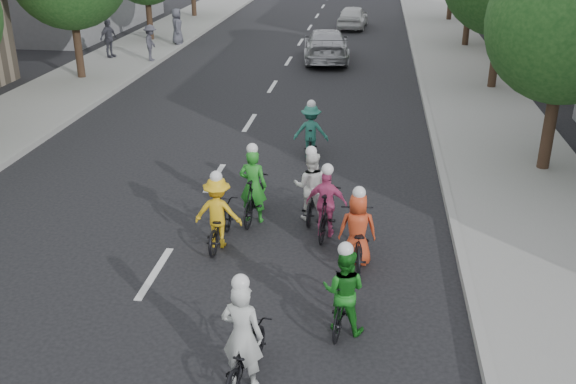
% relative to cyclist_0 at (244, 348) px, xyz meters
% --- Properties ---
extents(ground, '(120.00, 120.00, 0.00)m').
position_rel_cyclist_0_xyz_m(ground, '(-2.38, 2.89, -0.61)').
color(ground, black).
rests_on(ground, ground).
extents(sidewalk_left, '(4.00, 80.00, 0.15)m').
position_rel_cyclist_0_xyz_m(sidewalk_left, '(-10.38, 12.89, -0.53)').
color(sidewalk_left, gray).
rests_on(sidewalk_left, ground).
extents(curb_left, '(0.18, 80.00, 0.18)m').
position_rel_cyclist_0_xyz_m(curb_left, '(-8.43, 12.89, -0.52)').
color(curb_left, '#999993').
rests_on(curb_left, ground).
extents(sidewalk_right, '(4.00, 80.00, 0.15)m').
position_rel_cyclist_0_xyz_m(sidewalk_right, '(5.62, 12.89, -0.53)').
color(sidewalk_right, gray).
rests_on(sidewalk_right, ground).
extents(curb_right, '(0.18, 80.00, 0.18)m').
position_rel_cyclist_0_xyz_m(curb_right, '(3.67, 12.89, -0.52)').
color(curb_right, '#999993').
rests_on(curb_right, ground).
extents(tree_r_0, '(4.00, 4.00, 5.97)m').
position_rel_cyclist_0_xyz_m(tree_r_0, '(6.42, 9.49, 3.36)').
color(tree_r_0, black).
rests_on(tree_r_0, ground).
extents(cyclist_0, '(0.84, 1.74, 1.90)m').
position_rel_cyclist_0_xyz_m(cyclist_0, '(0.00, 0.00, 0.00)').
color(cyclist_0, black).
rests_on(cyclist_0, ground).
extents(cyclist_1, '(0.82, 1.60, 1.67)m').
position_rel_cyclist_0_xyz_m(cyclist_1, '(1.40, 1.57, 0.02)').
color(cyclist_1, black).
rests_on(cyclist_1, ground).
extents(cyclist_2, '(1.02, 1.75, 1.71)m').
position_rel_cyclist_0_xyz_m(cyclist_2, '(-1.38, 4.24, 0.02)').
color(cyclist_2, black).
rests_on(cyclist_2, ground).
extents(cyclist_3, '(0.94, 1.78, 1.69)m').
position_rel_cyclist_0_xyz_m(cyclist_3, '(0.84, 5.03, 0.02)').
color(cyclist_3, black).
rests_on(cyclist_3, ground).
extents(cyclist_4, '(0.79, 1.94, 1.69)m').
position_rel_cyclist_0_xyz_m(cyclist_4, '(1.54, 3.89, -0.02)').
color(cyclist_4, black).
rests_on(cyclist_4, ground).
extents(cyclist_5, '(0.66, 1.80, 1.89)m').
position_rel_cyclist_0_xyz_m(cyclist_5, '(-0.87, 5.55, 0.05)').
color(cyclist_5, black).
rests_on(cyclist_5, ground).
extents(cyclist_6, '(0.80, 1.65, 1.78)m').
position_rel_cyclist_0_xyz_m(cyclist_6, '(0.41, 5.82, 0.02)').
color(cyclist_6, black).
rests_on(cyclist_6, ground).
extents(cyclist_7, '(1.01, 1.48, 1.71)m').
position_rel_cyclist_0_xyz_m(cyclist_7, '(0.01, 9.90, 0.06)').
color(cyclist_7, black).
rests_on(cyclist_7, ground).
extents(follow_car_lead, '(2.60, 5.35, 1.50)m').
position_rel_cyclist_0_xyz_m(follow_car_lead, '(-0.61, 23.26, 0.14)').
color(follow_car_lead, '#AFB0B4').
rests_on(follow_car_lead, ground).
extents(follow_car_trail, '(1.92, 4.18, 1.39)m').
position_rel_cyclist_0_xyz_m(follow_car_trail, '(0.26, 32.96, 0.08)').
color(follow_car_trail, silver).
rests_on(follow_car_trail, ground).
extents(spectator_0, '(0.75, 1.14, 1.66)m').
position_rel_cyclist_0_xyz_m(spectator_0, '(-8.68, 21.45, 0.37)').
color(spectator_0, '#44434E').
rests_on(spectator_0, sidewalk_left).
extents(spectator_1, '(0.76, 1.14, 1.80)m').
position_rel_cyclist_0_xyz_m(spectator_1, '(-10.93, 21.93, 0.44)').
color(spectator_1, '#464652').
rests_on(spectator_1, sidewalk_left).
extents(spectator_2, '(0.77, 1.00, 1.84)m').
position_rel_cyclist_0_xyz_m(spectator_2, '(-8.68, 25.69, 0.46)').
color(spectator_2, '#4D4E5A').
rests_on(spectator_2, sidewalk_left).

